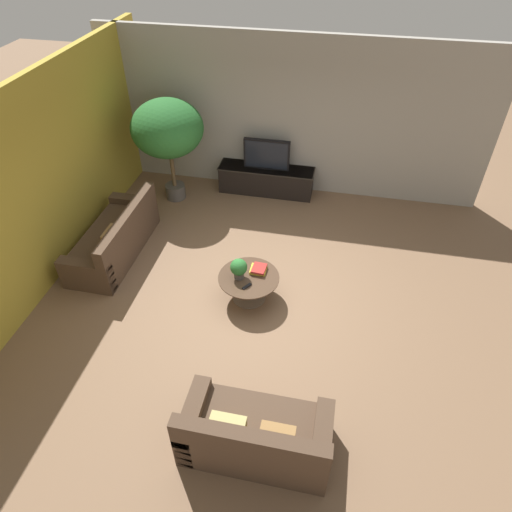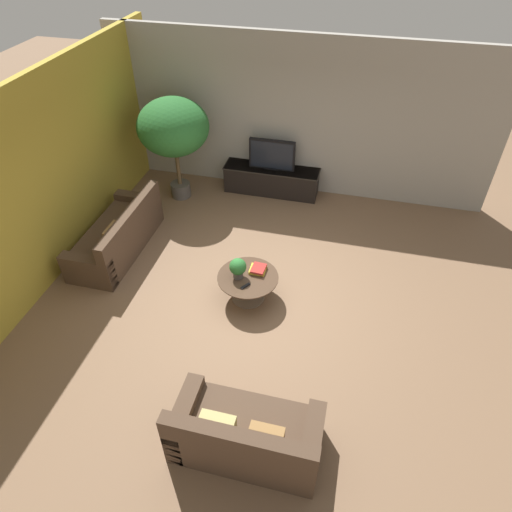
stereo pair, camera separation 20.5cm
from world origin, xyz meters
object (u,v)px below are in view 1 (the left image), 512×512
at_px(potted_palm_tall, 167,130).
at_px(potted_plant_tabletop, 239,268).
at_px(coffee_table, 249,283).
at_px(couch_by_wall, 115,240).
at_px(media_console, 266,180).
at_px(couch_near_entry, 255,436).
at_px(television, 267,155).

bearing_deg(potted_palm_tall, potted_plant_tabletop, -52.72).
bearing_deg(coffee_table, potted_palm_tall, 129.67).
height_order(coffee_table, couch_by_wall, couch_by_wall).
xyz_separation_m(media_console, coffee_table, (0.31, -3.05, 0.02)).
xyz_separation_m(coffee_table, potted_palm_tall, (-2.05, 2.47, 1.15)).
relative_size(media_console, potted_palm_tall, 0.96).
bearing_deg(couch_near_entry, potted_plant_tabletop, -72.47).
bearing_deg(couch_near_entry, coffee_table, -75.89).
bearing_deg(couch_by_wall, television, 138.88).
height_order(media_console, coffee_table, media_console).
distance_m(media_console, coffee_table, 3.07).
bearing_deg(couch_by_wall, couch_near_entry, 45.84).
bearing_deg(potted_palm_tall, couch_by_wall, -102.03).
height_order(couch_by_wall, potted_palm_tall, potted_palm_tall).
relative_size(coffee_table, couch_by_wall, 0.45).
bearing_deg(potted_plant_tabletop, couch_by_wall, 164.51).
bearing_deg(television, couch_near_entry, -80.50).
bearing_deg(media_console, couch_by_wall, -131.11).
relative_size(media_console, television, 2.12).
xyz_separation_m(media_console, couch_by_wall, (-2.14, -2.45, 0.00)).
bearing_deg(coffee_table, media_console, 95.85).
bearing_deg(couch_by_wall, media_console, 138.89).
relative_size(couch_by_wall, potted_plant_tabletop, 6.16).
relative_size(coffee_table, potted_plant_tabletop, 2.78).
distance_m(media_console, television, 0.56).
relative_size(couch_near_entry, potted_palm_tall, 0.82).
relative_size(television, coffee_table, 0.98).
relative_size(television, couch_by_wall, 0.44).
distance_m(media_console, couch_near_entry, 5.48).
relative_size(couch_by_wall, couch_near_entry, 1.24).
relative_size(coffee_table, potted_palm_tall, 0.46).
xyz_separation_m(television, potted_palm_tall, (-1.74, -0.58, 0.61)).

